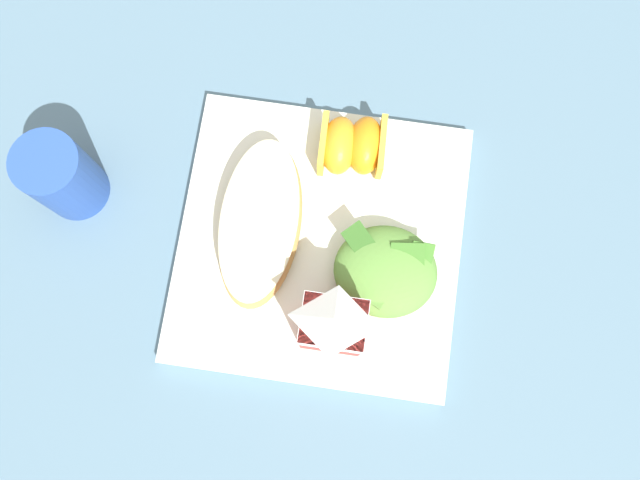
{
  "coord_description": "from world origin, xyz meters",
  "views": [
    {
      "loc": [
        -0.02,
        0.14,
        0.67
      ],
      "look_at": [
        0.0,
        0.0,
        0.03
      ],
      "focal_mm": 37.81,
      "sensor_mm": 36.0,
      "label": 1
    }
  ],
  "objects_px": {
    "cheesy_pizza_bread": "(260,222)",
    "green_salad_pile": "(386,271)",
    "orange_wedge_front": "(367,146)",
    "milk_carton": "(333,324)",
    "orange_wedge_middle": "(337,145)",
    "white_plate": "(320,244)",
    "drinking_blue_cup": "(62,177)"
  },
  "relations": [
    {
      "from": "orange_wedge_middle",
      "to": "drinking_blue_cup",
      "type": "xyz_separation_m",
      "value": [
        0.26,
        0.07,
        0.01
      ]
    },
    {
      "from": "milk_carton",
      "to": "drinking_blue_cup",
      "type": "relative_size",
      "value": 1.16
    },
    {
      "from": "milk_carton",
      "to": "orange_wedge_middle",
      "type": "height_order",
      "value": "milk_carton"
    },
    {
      "from": "cheesy_pizza_bread",
      "to": "milk_carton",
      "type": "distance_m",
      "value": 0.13
    },
    {
      "from": "milk_carton",
      "to": "orange_wedge_middle",
      "type": "distance_m",
      "value": 0.19
    },
    {
      "from": "cheesy_pizza_bread",
      "to": "green_salad_pile",
      "type": "bearing_deg",
      "value": 166.57
    },
    {
      "from": "white_plate",
      "to": "cheesy_pizza_bread",
      "type": "relative_size",
      "value": 1.64
    },
    {
      "from": "green_salad_pile",
      "to": "milk_carton",
      "type": "xyz_separation_m",
      "value": [
        0.04,
        0.06,
        0.04
      ]
    },
    {
      "from": "white_plate",
      "to": "cheesy_pizza_bread",
      "type": "xyz_separation_m",
      "value": [
        0.06,
        -0.01,
        0.03
      ]
    },
    {
      "from": "cheesy_pizza_bread",
      "to": "milk_carton",
      "type": "bearing_deg",
      "value": 132.67
    },
    {
      "from": "orange_wedge_front",
      "to": "white_plate",
      "type": "bearing_deg",
      "value": 71.75
    },
    {
      "from": "green_salad_pile",
      "to": "orange_wedge_front",
      "type": "height_order",
      "value": "green_salad_pile"
    },
    {
      "from": "cheesy_pizza_bread",
      "to": "drinking_blue_cup",
      "type": "distance_m",
      "value": 0.2
    },
    {
      "from": "cheesy_pizza_bread",
      "to": "orange_wedge_middle",
      "type": "relative_size",
      "value": 2.8
    },
    {
      "from": "white_plate",
      "to": "orange_wedge_front",
      "type": "xyz_separation_m",
      "value": [
        -0.03,
        -0.1,
        0.03
      ]
    },
    {
      "from": "orange_wedge_middle",
      "to": "green_salad_pile",
      "type": "bearing_deg",
      "value": 118.05
    },
    {
      "from": "green_salad_pile",
      "to": "milk_carton",
      "type": "distance_m",
      "value": 0.08
    },
    {
      "from": "drinking_blue_cup",
      "to": "orange_wedge_front",
      "type": "bearing_deg",
      "value": -164.81
    },
    {
      "from": "cheesy_pizza_bread",
      "to": "orange_wedge_front",
      "type": "distance_m",
      "value": 0.13
    },
    {
      "from": "orange_wedge_front",
      "to": "drinking_blue_cup",
      "type": "xyz_separation_m",
      "value": [
        0.29,
        0.08,
        0.01
      ]
    },
    {
      "from": "green_salad_pile",
      "to": "drinking_blue_cup",
      "type": "height_order",
      "value": "drinking_blue_cup"
    },
    {
      "from": "cheesy_pizza_bread",
      "to": "green_salad_pile",
      "type": "xyz_separation_m",
      "value": [
        -0.13,
        0.03,
        0.0
      ]
    },
    {
      "from": "orange_wedge_middle",
      "to": "drinking_blue_cup",
      "type": "height_order",
      "value": "drinking_blue_cup"
    },
    {
      "from": "milk_carton",
      "to": "drinking_blue_cup",
      "type": "height_order",
      "value": "milk_carton"
    },
    {
      "from": "white_plate",
      "to": "orange_wedge_front",
      "type": "bearing_deg",
      "value": -108.25
    },
    {
      "from": "cheesy_pizza_bread",
      "to": "drinking_blue_cup",
      "type": "bearing_deg",
      "value": -4.16
    },
    {
      "from": "cheesy_pizza_bread",
      "to": "white_plate",
      "type": "bearing_deg",
      "value": 173.22
    },
    {
      "from": "green_salad_pile",
      "to": "drinking_blue_cup",
      "type": "relative_size",
      "value": 1.06
    },
    {
      "from": "orange_wedge_middle",
      "to": "drinking_blue_cup",
      "type": "bearing_deg",
      "value": 16.06
    },
    {
      "from": "green_salad_pile",
      "to": "orange_wedge_front",
      "type": "xyz_separation_m",
      "value": [
        0.03,
        -0.12,
        -0.0
      ]
    },
    {
      "from": "green_salad_pile",
      "to": "orange_wedge_front",
      "type": "bearing_deg",
      "value": -74.54
    },
    {
      "from": "cheesy_pizza_bread",
      "to": "orange_wedge_front",
      "type": "height_order",
      "value": "orange_wedge_front"
    }
  ]
}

